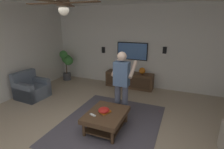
{
  "coord_description": "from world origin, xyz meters",
  "views": [
    {
      "loc": [
        -2.5,
        -1.49,
        2.3
      ],
      "look_at": [
        0.93,
        -0.04,
        1.17
      ],
      "focal_mm": 28.01,
      "sensor_mm": 36.0,
      "label": 1
    }
  ],
  "objects_px": {
    "person_standing": "(122,81)",
    "vase_round": "(142,71)",
    "coffee_table": "(106,117)",
    "tv": "(132,51)",
    "book": "(105,112)",
    "bowl": "(104,110)",
    "potted_plant_tall": "(66,61)",
    "remote_white": "(93,115)",
    "remote_black": "(104,111)",
    "media_console": "(129,80)",
    "armchair": "(31,89)",
    "wall_speaker_right": "(103,50)",
    "wall_speaker_left": "(165,50)",
    "ceiling_fan": "(62,5)"
  },
  "relations": [
    {
      "from": "bowl",
      "to": "armchair",
      "type": "bearing_deg",
      "value": 77.07
    },
    {
      "from": "potted_plant_tall",
      "to": "wall_speaker_left",
      "type": "distance_m",
      "value": 3.8
    },
    {
      "from": "bowl",
      "to": "tv",
      "type": "bearing_deg",
      "value": 5.07
    },
    {
      "from": "coffee_table",
      "to": "person_standing",
      "type": "relative_size",
      "value": 0.61
    },
    {
      "from": "book",
      "to": "wall_speaker_right",
      "type": "bearing_deg",
      "value": 51.27
    },
    {
      "from": "bowl",
      "to": "vase_round",
      "type": "relative_size",
      "value": 1.13
    },
    {
      "from": "potted_plant_tall",
      "to": "remote_white",
      "type": "bearing_deg",
      "value": -135.57
    },
    {
      "from": "potted_plant_tall",
      "to": "bowl",
      "type": "bearing_deg",
      "value": -131.69
    },
    {
      "from": "coffee_table",
      "to": "remote_white",
      "type": "height_order",
      "value": "remote_white"
    },
    {
      "from": "tv",
      "to": "remote_black",
      "type": "xyz_separation_m",
      "value": [
        -2.91,
        -0.24,
        -0.87
      ]
    },
    {
      "from": "wall_speaker_left",
      "to": "media_console",
      "type": "bearing_deg",
      "value": 102.83
    },
    {
      "from": "media_console",
      "to": "wall_speaker_left",
      "type": "bearing_deg",
      "value": 102.83
    },
    {
      "from": "potted_plant_tall",
      "to": "book",
      "type": "distance_m",
      "value": 3.88
    },
    {
      "from": "person_standing",
      "to": "ceiling_fan",
      "type": "xyz_separation_m",
      "value": [
        -1.46,
        0.45,
        1.6
      ]
    },
    {
      "from": "bowl",
      "to": "vase_round",
      "type": "xyz_separation_m",
      "value": [
        2.74,
        -0.18,
        0.2
      ]
    },
    {
      "from": "tv",
      "to": "book",
      "type": "xyz_separation_m",
      "value": [
        -2.93,
        -0.29,
        -0.87
      ]
    },
    {
      "from": "remote_white",
      "to": "wall_speaker_left",
      "type": "distance_m",
      "value": 3.46
    },
    {
      "from": "bowl",
      "to": "ceiling_fan",
      "type": "xyz_separation_m",
      "value": [
        -0.77,
        0.29,
        2.08
      ]
    },
    {
      "from": "person_standing",
      "to": "book",
      "type": "distance_m",
      "value": 0.87
    },
    {
      "from": "media_console",
      "to": "book",
      "type": "distance_m",
      "value": 2.71
    },
    {
      "from": "remote_black",
      "to": "media_console",
      "type": "bearing_deg",
      "value": -160.52
    },
    {
      "from": "potted_plant_tall",
      "to": "remote_white",
      "type": "height_order",
      "value": "potted_plant_tall"
    },
    {
      "from": "wall_speaker_left",
      "to": "wall_speaker_right",
      "type": "bearing_deg",
      "value": 90.0
    },
    {
      "from": "remote_white",
      "to": "ceiling_fan",
      "type": "xyz_separation_m",
      "value": [
        -0.56,
        0.13,
        2.12
      ]
    },
    {
      "from": "remote_white",
      "to": "book",
      "type": "relative_size",
      "value": 0.68
    },
    {
      "from": "armchair",
      "to": "wall_speaker_right",
      "type": "bearing_deg",
      "value": 61.34
    },
    {
      "from": "media_console",
      "to": "person_standing",
      "type": "bearing_deg",
      "value": 11.75
    },
    {
      "from": "person_standing",
      "to": "vase_round",
      "type": "bearing_deg",
      "value": 0.56
    },
    {
      "from": "coffee_table",
      "to": "ceiling_fan",
      "type": "relative_size",
      "value": 0.83
    },
    {
      "from": "person_standing",
      "to": "tv",
      "type": "bearing_deg",
      "value": 11.81
    },
    {
      "from": "wall_speaker_right",
      "to": "ceiling_fan",
      "type": "bearing_deg",
      "value": -163.36
    },
    {
      "from": "armchair",
      "to": "person_standing",
      "type": "relative_size",
      "value": 0.52
    },
    {
      "from": "remote_white",
      "to": "wall_speaker_right",
      "type": "bearing_deg",
      "value": 128.11
    },
    {
      "from": "coffee_table",
      "to": "potted_plant_tall",
      "type": "bearing_deg",
      "value": 48.97
    },
    {
      "from": "wall_speaker_left",
      "to": "person_standing",
      "type": "bearing_deg",
      "value": 162.8
    },
    {
      "from": "potted_plant_tall",
      "to": "person_standing",
      "type": "bearing_deg",
      "value": -121.61
    },
    {
      "from": "armchair",
      "to": "wall_speaker_left",
      "type": "distance_m",
      "value": 4.48
    },
    {
      "from": "potted_plant_tall",
      "to": "vase_round",
      "type": "bearing_deg",
      "value": -86.66
    },
    {
      "from": "wall_speaker_left",
      "to": "bowl",
      "type": "bearing_deg",
      "value": 163.86
    },
    {
      "from": "book",
      "to": "armchair",
      "type": "bearing_deg",
      "value": 102.7
    },
    {
      "from": "wall_speaker_right",
      "to": "ceiling_fan",
      "type": "height_order",
      "value": "ceiling_fan"
    },
    {
      "from": "coffee_table",
      "to": "vase_round",
      "type": "height_order",
      "value": "vase_round"
    },
    {
      "from": "media_console",
      "to": "remote_white",
      "type": "distance_m",
      "value": 2.91
    },
    {
      "from": "book",
      "to": "wall_speaker_left",
      "type": "height_order",
      "value": "wall_speaker_left"
    },
    {
      "from": "media_console",
      "to": "person_standing",
      "type": "relative_size",
      "value": 1.04
    },
    {
      "from": "coffee_table",
      "to": "person_standing",
      "type": "distance_m",
      "value": 0.94
    },
    {
      "from": "bowl",
      "to": "book",
      "type": "xyz_separation_m",
      "value": [
        0.01,
        -0.03,
        -0.04
      ]
    },
    {
      "from": "media_console",
      "to": "ceiling_fan",
      "type": "bearing_deg",
      "value": -0.51
    },
    {
      "from": "potted_plant_tall",
      "to": "wall_speaker_right",
      "type": "distance_m",
      "value": 1.6
    },
    {
      "from": "armchair",
      "to": "vase_round",
      "type": "height_order",
      "value": "armchair"
    }
  ]
}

